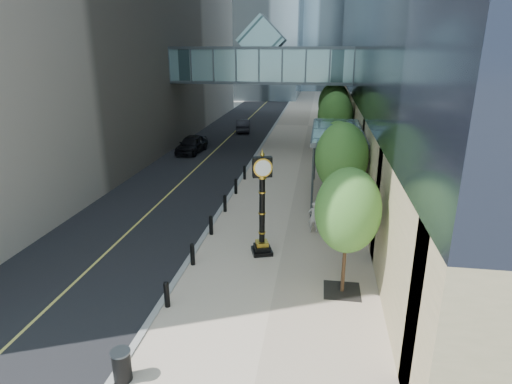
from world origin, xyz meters
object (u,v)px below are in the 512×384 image
street_clock (262,211)px  car_near (192,144)px  pedestrian (314,217)px  trash_bin (122,366)px  car_far (243,125)px

street_clock → car_near: bearing=97.3°
street_clock → pedestrian: (2.27, 2.75, -1.23)m
street_clock → trash_bin: size_ratio=5.24×
trash_bin → car_near: car_near is taller
pedestrian → car_near: size_ratio=0.36×
street_clock → pedestrian: bearing=32.3°
pedestrian → car_near: 19.56m
trash_bin → pedestrian: (5.07, 11.12, 0.36)m
street_clock → trash_bin: bearing=-126.7°
trash_bin → street_clock: bearing=71.5°
trash_bin → car_far: 38.08m
car_far → car_near: bearing=67.8°
car_near → trash_bin: bearing=-73.3°
trash_bin → car_near: (-6.14, 27.15, 0.28)m
street_clock → pedestrian: 3.77m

